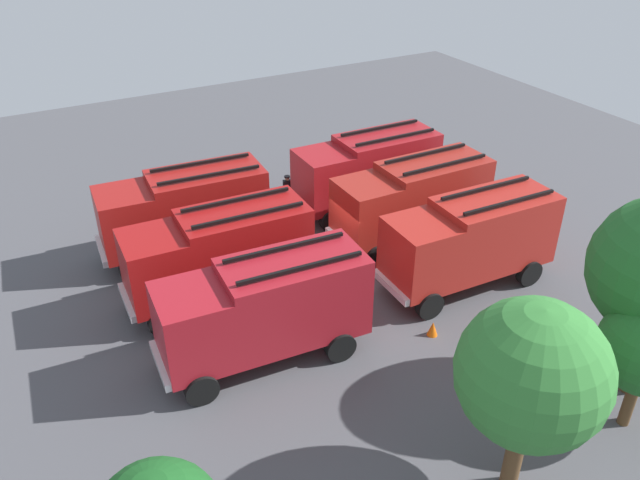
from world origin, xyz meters
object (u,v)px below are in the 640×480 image
Objects in this scene: fire_truck_1 at (184,209)px; firefighter_0 at (270,206)px; fire_truck_2 at (413,198)px; fire_truck_3 at (219,252)px; fire_truck_4 at (471,238)px; fire_truck_5 at (265,307)px; firefighter_1 at (287,190)px; fire_truck_0 at (368,169)px; traffic_cone_1 at (433,329)px; traffic_cone_0 at (376,169)px; tree_2 at (532,374)px; firefighter_2 at (422,167)px.

firefighter_0 is at bearing -169.62° from fire_truck_1.
fire_truck_2 is at bearing 161.10° from fire_truck_1.
fire_truck_4 is (-9.08, 3.82, 0.00)m from fire_truck_3.
fire_truck_5 reaches higher than firefighter_1.
fire_truck_1 is at bearing -4.35° from firefighter_0.
fire_truck_0 and fire_truck_2 have the same top height.
fire_truck_2 reaches higher than traffic_cone_1.
firefighter_1 is (3.43, -1.87, -1.16)m from fire_truck_0.
traffic_cone_0 reaches higher than traffic_cone_1.
tree_2 is (5.35, 15.85, 1.89)m from fire_truck_0.
fire_truck_2 is at bearing -176.77° from fire_truck_3.
fire_truck_4 is at bearing -174.86° from fire_truck_5.
fire_truck_0 is 11.89m from fire_truck_5.
fire_truck_5 is at bearing 24.93° from fire_truck_2.
fire_truck_5 is at bearing 3.28° from fire_truck_4.
tree_2 is at bearing 9.65° from firefighter_1.
traffic_cone_1 is at bearing 166.36° from fire_truck_5.
firefighter_0 is at bearing -57.27° from fire_truck_4.
fire_truck_5 is 9.06m from tree_2.
fire_truck_2 is 9.11m from fire_truck_3.
fire_truck_0 reaches higher than traffic_cone_1.
firefighter_1 is at bearing -88.86° from traffic_cone_1.
traffic_cone_0 is (1.61, -2.03, -0.52)m from firefighter_2.
tree_2 is at bearing 66.54° from fire_truck_2.
tree_2 is at bearing 78.01° from firefighter_0.
traffic_cone_0 is (-11.57, -10.87, -1.78)m from fire_truck_5.
fire_truck_2 is at bearing -148.36° from firefighter_2.
fire_truck_1 is at bearing -76.88° from tree_2.
firefighter_0 reaches higher than firefighter_2.
fire_truck_4 is at bearing 89.90° from fire_truck_2.
traffic_cone_0 is (-2.57, -3.09, -1.78)m from fire_truck_0.
fire_truck_0 is 4.50× the size of firefighter_2.
traffic_cone_0 is (-2.56, -10.67, -1.78)m from fire_truck_4.
traffic_cone_1 is at bearing 61.79° from fire_truck_2.
fire_truck_0 is 4.08m from firefighter_1.
fire_truck_2 and fire_truck_3 have the same top height.
traffic_cone_1 is at bearing 16.96° from firefighter_1.
fire_truck_3 is 1.00× the size of fire_truck_4.
fire_truck_4 is 4.24m from traffic_cone_1.
traffic_cone_0 is 13.95m from traffic_cone_1.
fire_truck_0 is at bearing 177.27° from firefighter_2.
firefighter_1 is at bearing -116.12° from fire_truck_5.
fire_truck_2 reaches higher than traffic_cone_0.
firefighter_0 is at bearing -130.36° from fire_truck_3.
firefighter_1 is 1.10× the size of firefighter_2.
fire_truck_1 is at bearing -59.11° from traffic_cone_1.
traffic_cone_0 is at bearing 111.48° from firefighter_2.
fire_truck_0 and fire_truck_4 have the same top height.
tree_2 reaches higher than fire_truck_2.
tree_2 is (-3.72, 12.10, 1.89)m from fire_truck_3.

